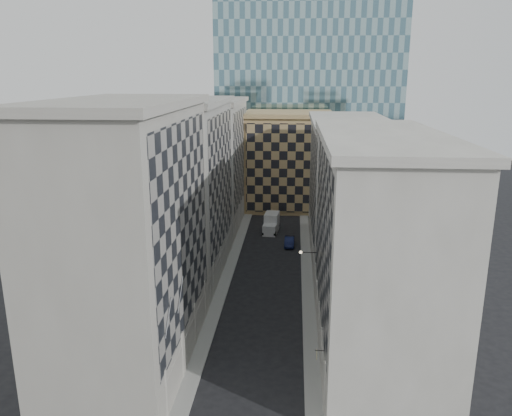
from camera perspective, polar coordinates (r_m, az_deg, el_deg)
The scene contains 14 objects.
sidewalk_west at distance 65.17m, azimuth -3.47°, elevation -8.11°, with size 1.50×100.00×0.15m, color gray.
sidewalk_east at distance 64.64m, azimuth 5.89°, elevation -8.37°, with size 1.50×100.00×0.15m, color gray.
bldg_left_a at distance 44.94m, azimuth -14.19°, elevation -3.33°, with size 10.80×22.80×23.70m.
bldg_left_b at distance 65.53m, azimuth -8.15°, elevation 2.23°, with size 10.80×22.80×22.70m.
bldg_left_c at distance 86.82m, azimuth -5.02°, elevation 5.10°, with size 10.80×22.80×21.70m.
bldg_right_a at distance 47.52m, azimuth 13.43°, elevation -4.19°, with size 10.80×26.80×20.70m.
bldg_right_b at distance 73.48m, azimuth 10.30°, elevation 2.34°, with size 10.80×28.80×19.70m.
tan_block at distance 98.61m, azimuth 3.67°, elevation 5.49°, with size 16.80×14.80×18.80m.
church_tower at distance 111.43m, azimuth 2.87°, elevation 15.63°, with size 7.20×7.20×51.50m.
flagpoles_left at distance 40.55m, azimuth -9.28°, elevation -10.93°, with size 0.10×6.33×2.33m.
bracket_lamp at distance 56.78m, azimuth 5.31°, elevation -5.06°, with size 1.98×0.36×0.36m.
box_truck at distance 84.05m, azimuth 1.75°, elevation -1.84°, with size 2.75×5.72×3.04m.
dark_car at distance 77.36m, azimuth 3.84°, elevation -3.85°, with size 1.49×4.27×1.41m, color #10173D.
shop_sign at distance 42.12m, azimuth 6.99°, elevation -16.22°, with size 0.72×0.63×0.70m.
Camera 1 is at (3.30, -29.38, 25.55)m, focal length 35.00 mm.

